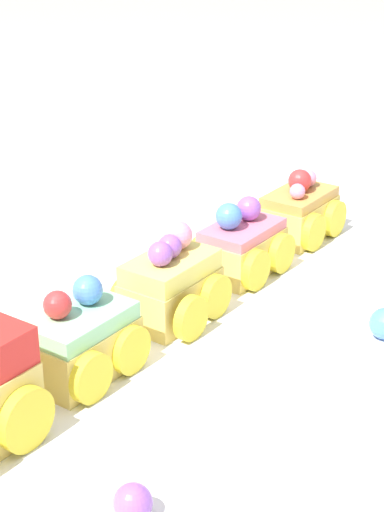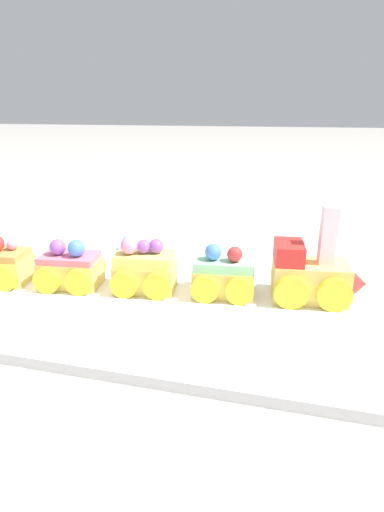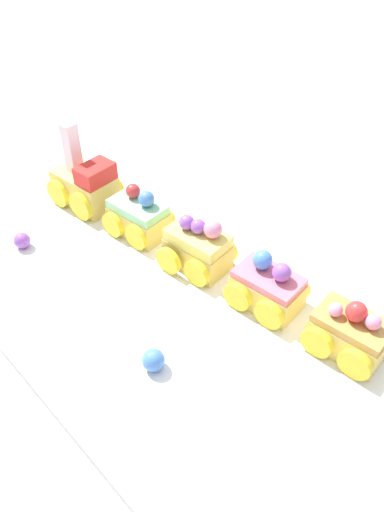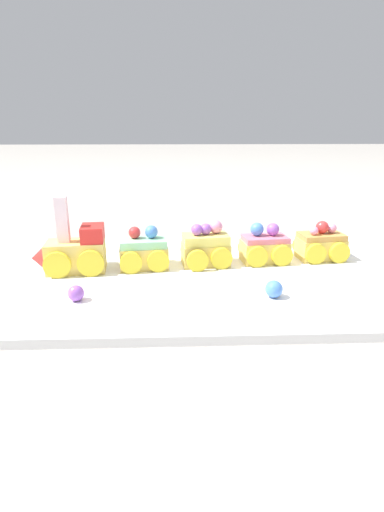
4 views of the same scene
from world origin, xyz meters
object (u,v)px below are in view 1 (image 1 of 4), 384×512
object	(u,v)px
cake_car_mint	(81,342)
cake_car_strawberry	(241,247)
cake_car_lemon	(171,285)
cake_car_caramel	(299,213)
gumball_purple	(133,503)

from	to	relation	value
cake_car_mint	cake_car_strawberry	distance (m)	0.20
cake_car_mint	cake_car_lemon	bearing A→B (deg)	179.91
cake_car_strawberry	cake_car_caramel	xyz separation A→B (m)	(-0.10, -0.01, -0.00)
cake_car_mint	gumball_purple	xyz separation A→B (m)	(0.08, 0.13, -0.01)
cake_car_strawberry	gumball_purple	size ratio (longest dim) A/B	3.88
cake_car_caramel	gumball_purple	size ratio (longest dim) A/B	3.88
cake_car_lemon	gumball_purple	size ratio (longest dim) A/B	3.88
cake_car_lemon	cake_car_strawberry	world-z (taller)	cake_car_lemon
gumball_purple	cake_car_caramel	bearing A→B (deg)	-156.78
cake_car_lemon	gumball_purple	xyz separation A→B (m)	(0.18, 0.14, -0.02)
gumball_purple	cake_car_lemon	bearing A→B (deg)	-141.94
cake_car_lemon	gumball_purple	bearing A→B (deg)	31.67
gumball_purple	cake_car_mint	bearing A→B (deg)	-121.40
cake_car_mint	cake_car_strawberry	bearing A→B (deg)	180.00
cake_car_mint	cake_car_caramel	xyz separation A→B (m)	(-0.30, -0.03, -0.00)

